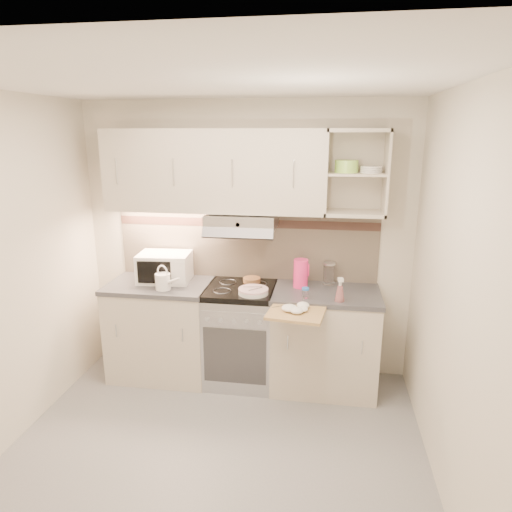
{
  "coord_description": "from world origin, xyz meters",
  "views": [
    {
      "loc": [
        0.72,
        -2.64,
        2.22
      ],
      "look_at": [
        0.16,
        0.95,
        1.23
      ],
      "focal_mm": 32.0,
      "sensor_mm": 36.0,
      "label": 1
    }
  ],
  "objects": [
    {
      "name": "pink_pitcher",
      "position": [
        0.52,
        1.18,
        1.03
      ],
      "size": [
        0.14,
        0.13,
        0.25
      ],
      "rotation": [
        0.0,
        0.0,
        0.21
      ],
      "color": "#FF2B77",
      "rests_on": "worktop_right"
    },
    {
      "name": "room_shell",
      "position": [
        0.0,
        0.37,
        1.63
      ],
      "size": [
        3.04,
        2.84,
        2.52
      ],
      "color": "beige",
      "rests_on": "ground"
    },
    {
      "name": "electric_range",
      "position": [
        0.0,
        1.1,
        0.45
      ],
      "size": [
        0.6,
        0.6,
        0.9
      ],
      "color": "#B7B7BC",
      "rests_on": "ground"
    },
    {
      "name": "base_cabinet_right",
      "position": [
        0.75,
        1.1,
        0.43
      ],
      "size": [
        0.9,
        0.6,
        0.86
      ],
      "primitive_type": "cube",
      "color": "beige",
      "rests_on": "ground"
    },
    {
      "name": "microwave",
      "position": [
        -0.72,
        1.18,
        1.03
      ],
      "size": [
        0.48,
        0.38,
        0.26
      ],
      "rotation": [
        0.0,
        0.0,
        0.08
      ],
      "color": "white",
      "rests_on": "worktop_left"
    },
    {
      "name": "base_cabinet_left",
      "position": [
        -0.75,
        1.1,
        0.43
      ],
      "size": [
        0.9,
        0.6,
        0.86
      ],
      "primitive_type": "cube",
      "color": "beige",
      "rests_on": "ground"
    },
    {
      "name": "glass_jar",
      "position": [
        0.77,
        1.3,
        1.0
      ],
      "size": [
        0.11,
        0.11,
        0.2
      ],
      "rotation": [
        0.0,
        0.0,
        0.22
      ],
      "color": "silver",
      "rests_on": "worktop_right"
    },
    {
      "name": "spice_jar",
      "position": [
        0.58,
        0.92,
        0.95
      ],
      "size": [
        0.06,
        0.06,
        0.09
      ],
      "rotation": [
        0.0,
        0.0,
        -0.06
      ],
      "color": "white",
      "rests_on": "worktop_right"
    },
    {
      "name": "worktop_left",
      "position": [
        -0.75,
        1.1,
        0.88
      ],
      "size": [
        0.92,
        0.62,
        0.04
      ],
      "primitive_type": "cube",
      "color": "#47474C",
      "rests_on": "base_cabinet_left"
    },
    {
      "name": "plate_stack",
      "position": [
        0.14,
        0.95,
        0.92
      ],
      "size": [
        0.25,
        0.25,
        0.05
      ],
      "rotation": [
        0.0,
        0.0,
        0.36
      ],
      "color": "silver",
      "rests_on": "electric_range"
    },
    {
      "name": "dish_towel",
      "position": [
        0.54,
        0.67,
        0.91
      ],
      "size": [
        0.27,
        0.25,
        0.06
      ],
      "primitive_type": null,
      "rotation": [
        0.0,
        0.0,
        0.3
      ],
      "color": "white",
      "rests_on": "cutting_board"
    },
    {
      "name": "cutting_board",
      "position": [
        0.52,
        0.66,
        0.87
      ],
      "size": [
        0.47,
        0.43,
        0.02
      ],
      "primitive_type": "cube",
      "rotation": [
        0.0,
        0.0,
        -0.13
      ],
      "color": "tan",
      "rests_on": "base_cabinet_right"
    },
    {
      "name": "watering_can",
      "position": [
        -0.65,
        0.94,
        0.98
      ],
      "size": [
        0.25,
        0.15,
        0.22
      ],
      "rotation": [
        0.0,
        0.0,
        -0.36
      ],
      "color": "white",
      "rests_on": "worktop_left"
    },
    {
      "name": "spray_bottle",
      "position": [
        0.86,
        0.89,
        0.98
      ],
      "size": [
        0.08,
        0.08,
        0.21
      ],
      "rotation": [
        0.0,
        0.0,
        0.15
      ],
      "color": "pink",
      "rests_on": "worktop_right"
    },
    {
      "name": "ground",
      "position": [
        0.0,
        0.0,
        0.0
      ],
      "size": [
        3.0,
        3.0,
        0.0
      ],
      "primitive_type": "plane",
      "color": "gray",
      "rests_on": "ground"
    },
    {
      "name": "worktop_right",
      "position": [
        0.75,
        1.1,
        0.88
      ],
      "size": [
        0.92,
        0.62,
        0.04
      ],
      "primitive_type": "cube",
      "color": "#47474C",
      "rests_on": "base_cabinet_right"
    },
    {
      "name": "bread_loaf",
      "position": [
        0.07,
        1.26,
        0.92
      ],
      "size": [
        0.16,
        0.16,
        0.04
      ],
      "primitive_type": "cylinder",
      "color": "#B8754E",
      "rests_on": "electric_range"
    }
  ]
}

